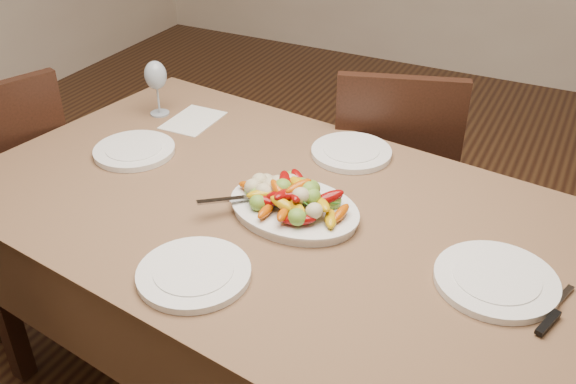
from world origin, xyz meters
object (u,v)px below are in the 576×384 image
(chair_left, at_px, (0,193))
(serving_platter, at_px, (294,211))
(plate_left, at_px, (134,151))
(plate_near, at_px, (194,274))
(dining_table, at_px, (288,317))
(plate_far, at_px, (351,153))
(plate_right, at_px, (496,280))
(chair_far, at_px, (393,176))
(wine_glass, at_px, (157,87))

(chair_left, distance_m, serving_platter, 1.24)
(plate_left, height_order, plate_near, same)
(dining_table, distance_m, plate_far, 0.54)
(chair_left, xyz_separation_m, plate_right, (1.74, -0.05, 0.29))
(plate_near, bearing_deg, chair_left, 162.56)
(dining_table, height_order, plate_far, plate_far)
(chair_left, height_order, serving_platter, chair_left)
(plate_right, xyz_separation_m, plate_near, (-0.63, -0.29, 0.00))
(chair_far, height_order, plate_right, chair_far)
(chair_left, xyz_separation_m, plate_left, (0.61, 0.07, 0.29))
(plate_far, bearing_deg, dining_table, -94.92)
(plate_near, bearing_deg, plate_left, 140.46)
(plate_far, xyz_separation_m, wine_glass, (-0.71, -0.03, 0.09))
(dining_table, bearing_deg, chair_left, 179.64)
(plate_right, xyz_separation_m, wine_glass, (-1.23, 0.39, 0.09))
(chair_far, relative_size, chair_left, 1.00)
(dining_table, bearing_deg, plate_far, 85.08)
(dining_table, relative_size, serving_platter, 5.19)
(plate_left, bearing_deg, plate_right, -6.11)
(chair_far, distance_m, chair_left, 1.45)
(chair_left, height_order, plate_right, chair_left)
(plate_far, distance_m, wine_glass, 0.71)
(plate_left, height_order, wine_glass, wine_glass)
(wine_glass, bearing_deg, plate_far, 2.20)
(dining_table, distance_m, serving_platter, 0.39)
(chair_left, height_order, plate_far, chair_left)
(dining_table, height_order, plate_right, plate_right)
(plate_left, xyz_separation_m, plate_near, (0.50, -0.41, 0.00))
(chair_left, xyz_separation_m, plate_far, (1.21, 0.36, 0.29))
(plate_right, bearing_deg, plate_near, -154.95)
(chair_left, relative_size, plate_near, 3.57)
(plate_near, bearing_deg, chair_far, 83.70)
(chair_far, relative_size, serving_platter, 2.68)
(plate_far, height_order, wine_glass, wine_glass)
(plate_left, height_order, plate_right, same)
(serving_platter, distance_m, plate_near, 0.35)
(plate_left, xyz_separation_m, plate_far, (0.61, 0.30, 0.00))
(dining_table, distance_m, chair_left, 1.18)
(chair_left, bearing_deg, plate_right, 108.25)
(chair_left, relative_size, plate_right, 3.38)
(dining_table, xyz_separation_m, plate_right, (0.56, -0.05, 0.39))
(plate_left, distance_m, plate_near, 0.65)
(plate_far, bearing_deg, plate_left, -153.97)
(dining_table, height_order, plate_near, plate_near)
(chair_far, bearing_deg, plate_far, 69.17)
(dining_table, bearing_deg, plate_right, -4.86)
(plate_left, bearing_deg, plate_near, -39.54)
(plate_right, relative_size, plate_near, 1.06)
(chair_left, xyz_separation_m, serving_platter, (1.20, -0.01, 0.30))
(plate_left, bearing_deg, wine_glass, 110.95)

